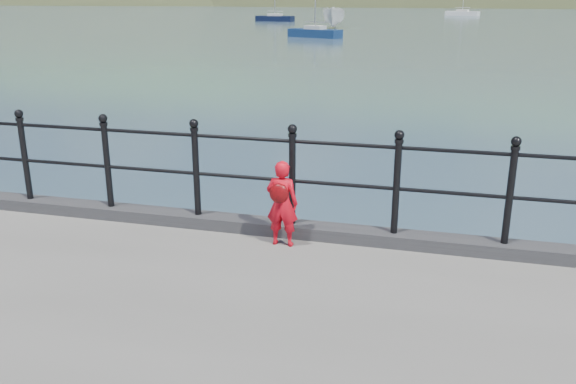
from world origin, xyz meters
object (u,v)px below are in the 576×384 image
(sailboat_left, at_px, (275,19))
(railing, at_px, (243,165))
(child, at_px, (282,203))
(sailboat_deep, at_px, (462,14))
(launch_white, at_px, (334,17))
(sailboat_port, at_px, (315,33))

(sailboat_left, bearing_deg, railing, -66.35)
(child, relative_size, sailboat_deep, 0.12)
(railing, height_order, sailboat_deep, sailboat_deep)
(child, relative_size, launch_white, 0.17)
(railing, bearing_deg, sailboat_port, 101.15)
(railing, relative_size, child, 18.15)
(child, relative_size, sailboat_left, 0.13)
(launch_white, distance_m, sailboat_left, 17.72)
(child, xyz_separation_m, sailboat_port, (-9.72, 46.80, -1.17))
(sailboat_left, height_order, sailboat_deep, sailboat_deep)
(railing, xyz_separation_m, sailboat_port, (-9.16, 46.48, -1.48))
(railing, bearing_deg, launch_white, 99.46)
(sailboat_deep, bearing_deg, railing, -73.70)
(railing, relative_size, sailboat_deep, 2.24)
(child, distance_m, launch_white, 61.76)
(sailboat_left, bearing_deg, sailboat_deep, 56.42)
(railing, distance_m, child, 0.72)
(child, height_order, sailboat_port, sailboat_port)
(sailboat_port, bearing_deg, child, -56.07)
(sailboat_left, relative_size, sailboat_port, 1.04)
(sailboat_port, bearing_deg, railing, -56.66)
(child, relative_size, sailboat_port, 0.14)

